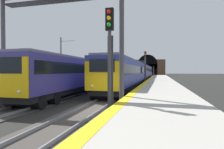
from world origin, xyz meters
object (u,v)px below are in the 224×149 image
object	(u,v)px
railway_signal_mid	(145,66)
overhead_signal_gantry	(57,19)
railway_signal_near	(110,54)
railway_signal_far	(154,70)
catenary_mast_far	(61,61)
train_main_approaching	(141,72)
train_adjacent_platform	(118,72)

from	to	relation	value
railway_signal_mid	overhead_signal_gantry	size ratio (longest dim) A/B	0.66
railway_signal_near	railway_signal_far	size ratio (longest dim) A/B	1.19
catenary_mast_far	railway_signal_near	bearing A→B (deg)	-144.98
railway_signal_mid	catenary_mast_far	xyz separation A→B (m)	(-4.54, 13.07, 0.73)
train_main_approaching	catenary_mast_far	size ratio (longest dim) A/B	7.50
train_main_approaching	railway_signal_near	xyz separation A→B (m)	(-34.15, -1.84, 1.05)
railway_signal_mid	railway_signal_far	world-z (taller)	railway_signal_mid
train_adjacent_platform	railway_signal_mid	distance (m)	10.02
railway_signal_mid	overhead_signal_gantry	world-z (taller)	overhead_signal_gantry
train_adjacent_platform	overhead_signal_gantry	size ratio (longest dim) A/B	7.03
train_adjacent_platform	overhead_signal_gantry	xyz separation A→B (m)	(-28.64, -2.25, 3.65)
train_main_approaching	train_adjacent_platform	size ratio (longest dim) A/B	0.96
railway_signal_near	railway_signal_mid	distance (m)	23.19
railway_signal_mid	railway_signal_far	distance (m)	49.15
railway_signal_far	overhead_signal_gantry	distance (m)	70.29
overhead_signal_gantry	catenary_mast_far	xyz separation A→B (m)	(16.41, 8.98, -1.77)
railway_signal_near	overhead_signal_gantry	bearing A→B (deg)	-118.68
overhead_signal_gantry	train_adjacent_platform	bearing A→B (deg)	4.49
overhead_signal_gantry	railway_signal_mid	bearing A→B (deg)	-11.04
railway_signal_near	railway_signal_far	xyz separation A→B (m)	(72.34, -0.00, -0.56)
catenary_mast_far	train_adjacent_platform	bearing A→B (deg)	-28.83
railway_signal_mid	railway_signal_far	xyz separation A→B (m)	(49.15, 0.00, -0.59)
catenary_mast_far	train_main_approaching	bearing A→B (deg)	-35.91
railway_signal_near	train_adjacent_platform	bearing A→B (deg)	-168.40
railway_signal_mid	railway_signal_far	bearing A→B (deg)	-180.00
railway_signal_mid	train_main_approaching	bearing A→B (deg)	-170.49
train_main_approaching	railway_signal_mid	bearing A→B (deg)	9.90
train_main_approaching	railway_signal_near	size ratio (longest dim) A/B	10.79
railway_signal_mid	catenary_mast_far	world-z (taller)	catenary_mast_far
train_main_approaching	train_adjacent_platform	distance (m)	5.57
railway_signal_near	railway_signal_far	world-z (taller)	railway_signal_near
train_adjacent_platform	overhead_signal_gantry	world-z (taller)	overhead_signal_gantry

